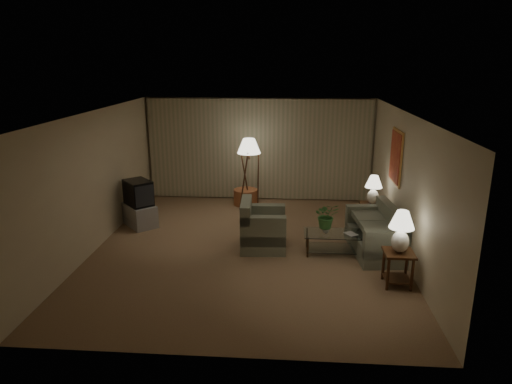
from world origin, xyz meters
TOP-DOWN VIEW (x-y plane):
  - ground at (0.00, 0.00)m, footprint 7.00×7.00m
  - room_shell at (0.02, 1.51)m, footprint 6.04×7.02m
  - sofa at (2.50, -0.01)m, footprint 1.79×1.14m
  - armchair at (0.32, 0.05)m, footprint 1.01×0.96m
  - side_table_near at (2.65, -1.36)m, footprint 0.49×0.49m
  - side_table_far at (2.65, 1.24)m, footprint 0.52×0.44m
  - table_lamp_near at (2.65, -1.36)m, footprint 0.41×0.41m
  - table_lamp_far at (2.65, 1.24)m, footprint 0.37×0.37m
  - coffee_table at (1.70, -0.11)m, footprint 1.14×0.62m
  - tv_cabinet at (-2.55, 1.12)m, footprint 1.35×1.34m
  - crt_tv at (-2.55, 1.12)m, footprint 1.12×1.12m
  - floor_lamp at (-0.18, 2.57)m, footprint 0.58×0.58m
  - ottoman at (-0.30, 2.85)m, footprint 0.69×0.69m
  - vase at (1.55, -0.11)m, footprint 0.14×0.14m
  - flowers at (1.55, -0.11)m, footprint 0.51×0.46m
  - book at (1.95, -0.21)m, footprint 0.28×0.31m

SIDE VIEW (x-z plane):
  - ground at x=0.00m, z-range 0.00..0.00m
  - ottoman at x=-0.30m, z-range 0.00..0.41m
  - tv_cabinet at x=-2.55m, z-range 0.00..0.50m
  - coffee_table at x=1.70m, z-range 0.07..0.49m
  - sofa at x=2.50m, z-range 0.00..0.72m
  - armchair at x=0.32m, z-range 0.00..0.78m
  - side_table_far at x=2.65m, z-range 0.10..0.70m
  - side_table_near at x=2.65m, z-range 0.10..0.70m
  - book at x=1.95m, z-range 0.41..0.43m
  - vase at x=1.55m, z-range 0.42..0.55m
  - crt_tv at x=-2.55m, z-range 0.50..1.06m
  - flowers at x=1.55m, z-range 0.55..1.07m
  - floor_lamp at x=-0.18m, z-range 0.04..1.83m
  - table_lamp_far at x=2.65m, z-range 0.66..1.30m
  - table_lamp_near at x=2.65m, z-range 0.66..1.38m
  - room_shell at x=0.02m, z-range 0.39..3.11m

